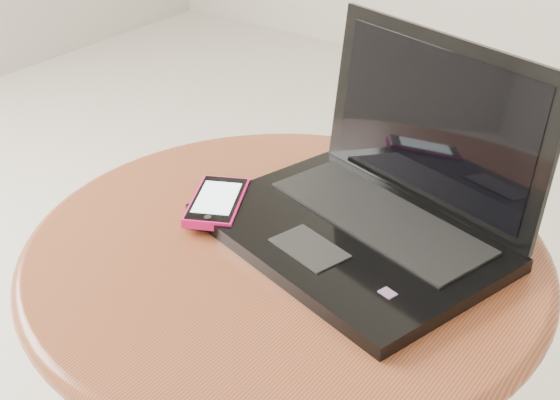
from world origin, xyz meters
The scene contains 4 objects.
table centered at (0.05, -0.08, 0.43)m, with size 0.68×0.68×0.54m.
laptop centered at (0.13, 0.00, 0.59)m, with size 0.43×0.38×0.24m.
phone_black centered at (-0.06, -0.07, 0.55)m, with size 0.09×0.12×0.01m.
phone_pink centered at (-0.07, -0.08, 0.56)m, with size 0.11×0.14×0.02m.
Camera 1 is at (0.53, -0.76, 1.09)m, focal length 49.44 mm.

